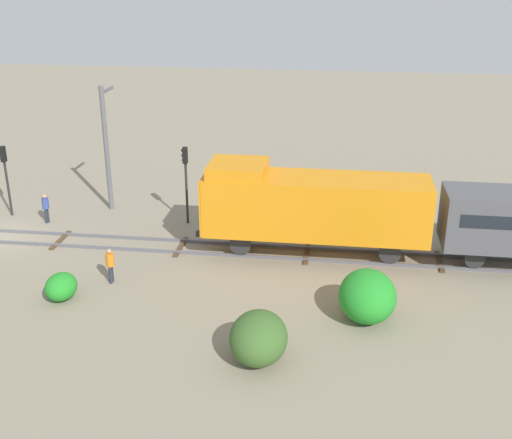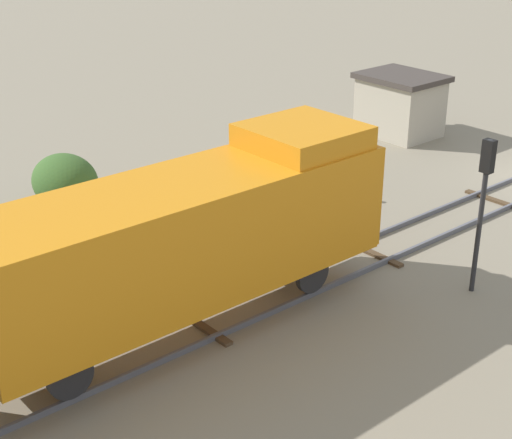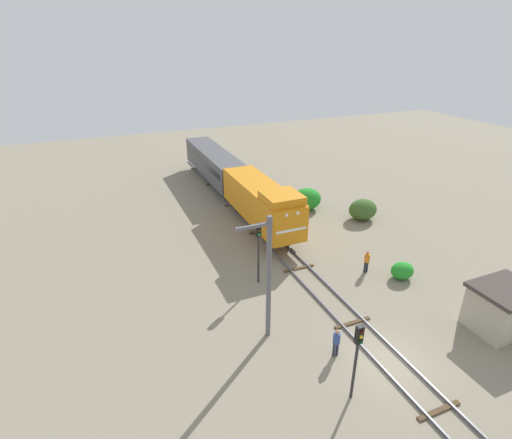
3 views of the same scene
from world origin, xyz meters
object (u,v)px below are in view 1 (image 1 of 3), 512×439
at_px(traffic_signal_near, 5,168).
at_px(traffic_signal_mid, 186,171).
at_px(locomotive, 311,204).
at_px(worker_near_track, 46,206).
at_px(catenary_mast, 106,145).
at_px(worker_by_signal, 110,263).

height_order(traffic_signal_near, traffic_signal_mid, traffic_signal_mid).
distance_m(locomotive, worker_near_track, 15.44).
relative_size(traffic_signal_mid, catenary_mast, 0.60).
height_order(locomotive, traffic_signal_mid, locomotive).
relative_size(locomotive, worker_by_signal, 6.82).
xyz_separation_m(traffic_signal_mid, catenary_mast, (-1.67, -5.09, 0.85)).
bearing_deg(traffic_signal_mid, catenary_mast, -108.14).
relative_size(traffic_signal_near, worker_by_signal, 2.46).
height_order(locomotive, catenary_mast, catenary_mast).
xyz_separation_m(worker_near_track, worker_by_signal, (6.60, 6.16, 0.00)).
height_order(worker_near_track, catenary_mast, catenary_mast).
xyz_separation_m(locomotive, traffic_signal_mid, (-3.40, -7.17, 0.31)).
bearing_deg(traffic_signal_mid, worker_by_signal, -13.45).
distance_m(locomotive, traffic_signal_mid, 7.94).
bearing_deg(traffic_signal_mid, locomotive, 64.62).
relative_size(traffic_signal_near, catenary_mast, 0.56).
bearing_deg(worker_near_track, catenary_mast, -141.72).
xyz_separation_m(traffic_signal_near, worker_by_signal, (7.40, 8.74, -1.91)).
bearing_deg(catenary_mast, worker_by_signal, 19.43).
bearing_deg(worker_by_signal, catenary_mast, -163.72).
height_order(worker_by_signal, catenary_mast, catenary_mast).
bearing_deg(locomotive, catenary_mast, -112.46).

